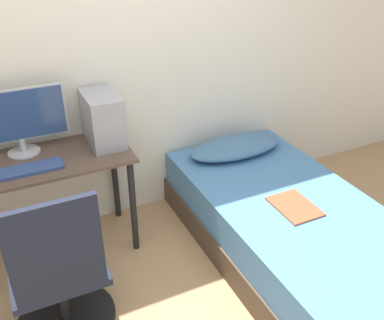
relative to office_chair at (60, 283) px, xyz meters
name	(u,v)px	position (x,y,z in m)	size (l,w,h in m)	color
wall_back	(102,57)	(0.59, 1.00, 0.89)	(8.00, 0.05, 2.50)	silver
desk	(47,176)	(0.08, 0.71, 0.25)	(1.08, 0.53, 0.73)	brown
office_chair	(60,283)	(0.00, 0.00, 0.00)	(0.56, 0.56, 0.97)	black
bed	(288,228)	(1.49, -0.01, -0.14)	(1.01, 1.97, 0.45)	#4C3D2D
pillow	(235,147)	(1.49, 0.72, 0.14)	(0.77, 0.36, 0.11)	teal
magazine	(295,206)	(1.47, -0.07, 0.09)	(0.24, 0.32, 0.01)	#B24C2D
monitor	(17,119)	(-0.01, 0.86, 0.61)	(0.60, 0.20, 0.43)	#B7B7BC
keyboard	(29,169)	(-0.01, 0.61, 0.38)	(0.39, 0.14, 0.02)	#33477A
pc_tower	(103,119)	(0.50, 0.78, 0.54)	(0.21, 0.36, 0.34)	#99999E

